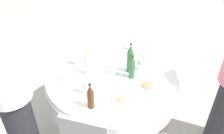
{
  "coord_description": "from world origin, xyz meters",
  "views": [
    {
      "loc": [
        0.14,
        1.92,
        2.19
      ],
      "look_at": [
        0.0,
        0.0,
        0.82
      ],
      "focal_mm": 36.91,
      "sensor_mm": 36.0,
      "label": 1
    }
  ],
  "objects": [
    {
      "name": "folded_napkin",
      "position": [
        0.46,
        0.05,
        0.75
      ],
      "size": [
        0.19,
        0.19,
        0.02
      ],
      "primitive_type": "cube",
      "rotation": [
        0.0,
        0.0,
        0.14
      ],
      "color": "white",
      "rests_on": "dining_table"
    },
    {
      "name": "wine_glass_front",
      "position": [
        0.27,
        0.28,
        0.84
      ],
      "size": [
        0.06,
        0.06,
        0.15
      ],
      "color": "white",
      "rests_on": "dining_table"
    },
    {
      "name": "person_right",
      "position": [
        0.86,
        0.48,
        0.86
      ],
      "size": [
        0.34,
        0.34,
        1.65
      ],
      "rotation": [
        0.0,
        0.0,
        -1.06
      ],
      "color": "#26262B",
      "rests_on": "ground_plane"
    },
    {
      "name": "spoon_right",
      "position": [
        0.01,
        -0.55,
        0.74
      ],
      "size": [
        0.12,
        0.15,
        0.0
      ],
      "primitive_type": "cube",
      "rotation": [
        0.0,
        0.0,
        2.21
      ],
      "color": "silver",
      "rests_on": "dining_table"
    },
    {
      "name": "plate_near",
      "position": [
        -0.26,
        -0.27,
        0.75
      ],
      "size": [
        0.24,
        0.24,
        0.04
      ],
      "color": "white",
      "rests_on": "dining_table"
    },
    {
      "name": "dining_table",
      "position": [
        0.0,
        0.0,
        0.59
      ],
      "size": [
        1.4,
        1.4,
        0.74
      ],
      "color": "white",
      "rests_on": "ground_plane"
    },
    {
      "name": "bottle_clear_east",
      "position": [
        0.25,
        -0.02,
        0.88
      ],
      "size": [
        0.07,
        0.07,
        0.31
      ],
      "color": "silver",
      "rests_on": "dining_table"
    },
    {
      "name": "wine_glass_south",
      "position": [
        -0.31,
        -0.06,
        0.83
      ],
      "size": [
        0.07,
        0.07,
        0.13
      ],
      "color": "white",
      "rests_on": "dining_table"
    },
    {
      "name": "bottle_green_right",
      "position": [
        -0.19,
        0.08,
        0.86
      ],
      "size": [
        0.06,
        0.06,
        0.26
      ],
      "color": "#2D6B38",
      "rests_on": "dining_table"
    },
    {
      "name": "ground_plane",
      "position": [
        0.0,
        0.0,
        0.0
      ],
      "size": [
        10.0,
        10.0,
        0.0
      ],
      "primitive_type": "plane",
      "color": "#B7B2A8"
    },
    {
      "name": "wine_glass_rear",
      "position": [
        -0.28,
        -0.46,
        0.85
      ],
      "size": [
        0.07,
        0.07,
        0.15
      ],
      "color": "white",
      "rests_on": "dining_table"
    },
    {
      "name": "plate_left",
      "position": [
        0.24,
        -0.36,
        0.75
      ],
      "size": [
        0.21,
        0.21,
        0.04
      ],
      "color": "white",
      "rests_on": "dining_table"
    },
    {
      "name": "wine_glass_west",
      "position": [
        -0.04,
        0.01,
        0.84
      ],
      "size": [
        0.06,
        0.06,
        0.14
      ],
      "color": "white",
      "rests_on": "dining_table"
    },
    {
      "name": "bottle_green_west",
      "position": [
        -0.19,
        -0.03,
        0.9
      ],
      "size": [
        0.07,
        0.07,
        0.33
      ],
      "color": "#2D6B38",
      "rests_on": "dining_table"
    },
    {
      "name": "plate_south",
      "position": [
        -0.07,
        0.41,
        0.75
      ],
      "size": [
        0.22,
        0.22,
        0.04
      ],
      "color": "white",
      "rests_on": "dining_table"
    },
    {
      "name": "plate_north",
      "position": [
        -0.33,
        0.24,
        0.75
      ],
      "size": [
        0.26,
        0.26,
        0.04
      ],
      "color": "white",
      "rests_on": "dining_table"
    },
    {
      "name": "bottle_brown_far",
      "position": [
        0.21,
        0.47,
        0.86
      ],
      "size": [
        0.06,
        0.06,
        0.26
      ],
      "color": "#593314",
      "rests_on": "dining_table"
    },
    {
      "name": "wine_glass_inner",
      "position": [
        0.37,
        -0.2,
        0.85
      ],
      "size": [
        0.07,
        0.07,
        0.15
      ],
      "color": "white",
      "rests_on": "dining_table"
    }
  ]
}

